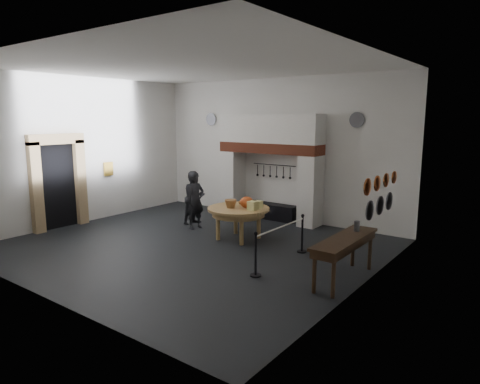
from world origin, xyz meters
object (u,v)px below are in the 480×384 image
Objects in this scene: work_table at (238,209)px; visitor_far at (195,198)px; barrier_post_far at (302,234)px; visitor_near at (195,201)px; barrier_post_near at (256,255)px; iron_range at (270,211)px; side_table at (345,239)px.

work_table is 1.01× the size of visitor_far.
barrier_post_far is (4.04, -0.53, -0.38)m from visitor_far.
visitor_near reaches higher than barrier_post_near.
work_table is at bearing -87.03° from visitor_near.
iron_range is 1.15× the size of visitor_far.
visitor_near is at bearing 177.89° from barrier_post_far.
barrier_post_far is (2.53, -2.51, 0.20)m from iron_range.
work_table reaches higher than iron_range.
barrier_post_near is at bearing -119.82° from visitor_far.
iron_range is 5.17m from barrier_post_near.
barrier_post_near is (2.53, -4.51, 0.20)m from iron_range.
side_table reaches higher than iron_range.
work_table is 0.99× the size of visitor_near.
side_table reaches higher than work_table.
work_table is 1.85× the size of barrier_post_near.
visitor_near is at bearing -115.07° from iron_range.
barrier_post_near is at bearing -60.68° from iron_range.
visitor_near is 4.24m from barrier_post_near.
work_table is (0.59, -2.52, 0.59)m from iron_range.
iron_range is at bearing -35.16° from visitor_far.
barrier_post_far is at bearing -95.25° from visitor_far.
barrier_post_near is at bearing -150.85° from side_table.
visitor_far is at bearing 172.47° from barrier_post_far.
visitor_far is at bearing 165.48° from work_table.
visitor_far is at bearing 163.52° from side_table.
iron_range is 2.11× the size of barrier_post_near.
barrier_post_near is at bearing -45.72° from work_table.
side_table and barrier_post_far have the same top height.
iron_range is 0.86× the size of side_table.
visitor_near reaches higher than iron_range.
visitor_far reaches higher than iron_range.
iron_range is 2.68m from visitor_near.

